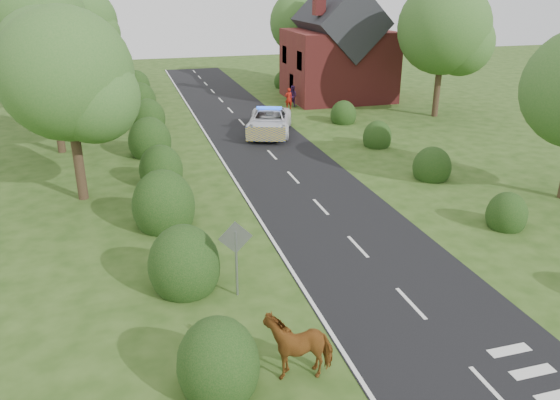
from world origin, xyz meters
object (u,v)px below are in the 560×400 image
object	(u,v)px
police_van	(269,121)
road_sign	(236,248)
cow	(299,346)
pedestrian_red	(289,98)
pedestrian_purple	(292,96)

from	to	relation	value
police_van	road_sign	bearing A→B (deg)	-88.58
cow	pedestrian_red	size ratio (longest dim) A/B	1.22
police_van	pedestrian_purple	distance (m)	8.52
cow	pedestrian_red	distance (m)	30.45
pedestrian_red	police_van	bearing A→B (deg)	63.87
pedestrian_red	pedestrian_purple	world-z (taller)	pedestrian_purple
police_van	cow	bearing A→B (deg)	-83.80
police_van	pedestrian_purple	bearing A→B (deg)	82.04
cow	police_van	world-z (taller)	police_van
road_sign	police_van	world-z (taller)	road_sign
police_van	pedestrian_red	distance (m)	7.46
pedestrian_purple	road_sign	bearing A→B (deg)	112.60
pedestrian_red	pedestrian_purple	bearing A→B (deg)	-122.70
cow	pedestrian_red	world-z (taller)	pedestrian_red
police_van	pedestrian_purple	world-z (taller)	police_van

